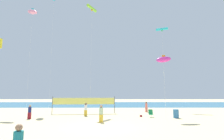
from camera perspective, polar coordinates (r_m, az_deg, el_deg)
name	(u,v)px	position (r m, az deg, el deg)	size (l,w,h in m)	color
ground_plane	(100,126)	(15.75, -4.19, -18.25)	(120.00, 120.00, 0.00)	beige
ocean_band	(107,104)	(43.85, -1.69, -11.36)	(120.00, 20.00, 0.01)	teal
beachgoer_navy_shirt	(30,111)	(21.85, -25.80, -12.31)	(0.36, 0.36, 1.56)	maroon
beachgoer_white_shirt	(86,109)	(22.45, -8.78, -12.74)	(0.37, 0.37, 1.62)	gold
beachgoer_coral_shirt	(146,107)	(26.99, 11.40, -11.87)	(0.35, 0.35, 1.55)	#EA7260
beachgoer_sage_shirt	(101,113)	(17.51, -3.65, -14.14)	(0.39, 0.39, 1.72)	gold
folding_beach_chair	(151,113)	(21.72, 12.85, -13.88)	(0.52, 0.65, 0.89)	#1E8C4C
trash_barrel	(176,114)	(21.76, 20.59, -13.51)	(0.63, 0.63, 0.99)	teal
volleyball_net	(84,102)	(24.85, -9.38, -10.42)	(8.76, 0.70, 2.40)	#4C4C51
beach_handbag	(141,116)	(21.73, 9.66, -14.89)	(0.28, 0.14, 0.23)	maroon
kite_cyan_tube	(162,29)	(35.28, 16.35, 12.92)	(2.26, 1.22, 15.36)	silver
kite_lime_tube	(92,8)	(31.57, -6.77, 19.73)	(1.59, 2.40, 17.66)	silver
kite_magenta_inflatable	(164,59)	(21.30, 16.88, 3.38)	(2.11, 1.11, 7.38)	silver
kite_pink_inflatable	(32,12)	(31.76, -25.03, 17.16)	(2.35, 1.65, 16.51)	silver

